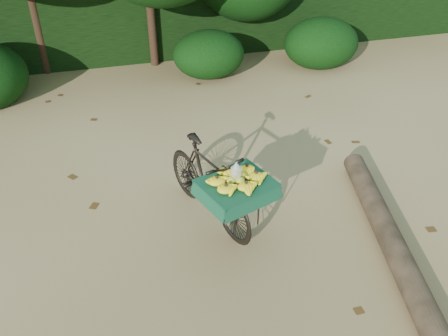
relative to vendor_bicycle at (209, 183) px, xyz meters
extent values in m
plane|color=tan|center=(-0.45, 0.10, -0.56)|extent=(80.00, 80.00, 0.00)
imported|color=black|center=(-0.01, 0.03, -0.02)|extent=(1.10, 1.88, 1.09)
cube|color=black|center=(0.19, -0.54, 0.33)|extent=(0.53, 0.58, 0.03)
cube|color=#165532|center=(0.19, -0.54, 0.35)|extent=(0.96, 0.88, 0.01)
ellipsoid|color=#A9A629|center=(0.27, -0.51, 0.41)|extent=(0.10, 0.08, 0.12)
ellipsoid|color=#A9A629|center=(0.17, -0.48, 0.41)|extent=(0.10, 0.08, 0.12)
ellipsoid|color=#A9A629|center=(0.12, -0.57, 0.41)|extent=(0.10, 0.08, 0.12)
ellipsoid|color=#A9A629|center=(0.22, -0.60, 0.41)|extent=(0.10, 0.08, 0.12)
cylinder|color=#EAE5C6|center=(0.19, -0.53, 0.46)|extent=(0.13, 0.13, 0.16)
cylinder|color=brown|center=(1.88, -1.48, -0.42)|extent=(1.19, 4.02, 0.29)
cube|color=black|center=(-0.45, 6.40, 0.34)|extent=(26.00, 1.80, 1.80)
camera|label=1|loc=(-1.07, -4.67, 3.52)|focal=38.00mm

